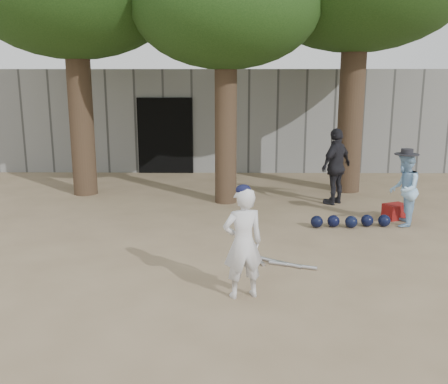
{
  "coord_description": "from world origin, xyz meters",
  "views": [
    {
      "loc": [
        0.69,
        -6.75,
        2.7
      ],
      "look_at": [
        0.6,
        1.0,
        0.95
      ],
      "focal_mm": 40.0,
      "sensor_mm": 36.0,
      "label": 1
    }
  ],
  "objects_px": {
    "spectator_blue": "(404,189)",
    "red_bag": "(395,211)",
    "spectator_dark": "(336,166)",
    "boy_player": "(243,243)"
  },
  "relations": [
    {
      "from": "red_bag",
      "to": "boy_player",
      "type": "bearing_deg",
      "value": -130.28
    },
    {
      "from": "red_bag",
      "to": "spectator_blue",
      "type": "bearing_deg",
      "value": -92.48
    },
    {
      "from": "spectator_blue",
      "to": "red_bag",
      "type": "xyz_separation_m",
      "value": [
        0.02,
        0.45,
        -0.54
      ]
    },
    {
      "from": "boy_player",
      "to": "spectator_dark",
      "type": "height_order",
      "value": "spectator_dark"
    },
    {
      "from": "boy_player",
      "to": "spectator_dark",
      "type": "relative_size",
      "value": 0.85
    },
    {
      "from": "spectator_blue",
      "to": "red_bag",
      "type": "bearing_deg",
      "value": -160.99
    },
    {
      "from": "boy_player",
      "to": "red_bag",
      "type": "distance_m",
      "value": 4.85
    },
    {
      "from": "spectator_dark",
      "to": "boy_player",
      "type": "bearing_deg",
      "value": 21.26
    },
    {
      "from": "spectator_blue",
      "to": "red_bag",
      "type": "height_order",
      "value": "spectator_blue"
    },
    {
      "from": "boy_player",
      "to": "spectator_blue",
      "type": "distance_m",
      "value": 4.47
    }
  ]
}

